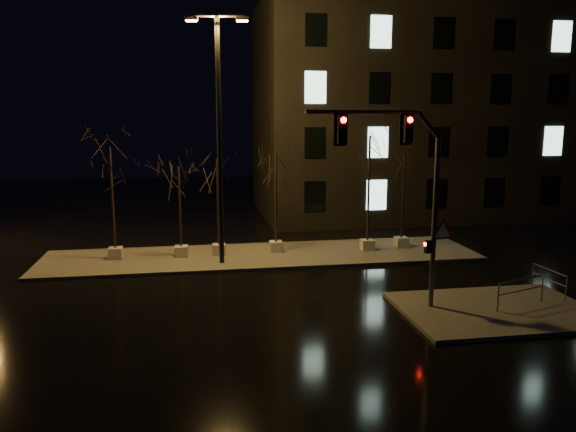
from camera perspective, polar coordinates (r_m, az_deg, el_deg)
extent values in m
plane|color=black|center=(23.08, -0.74, -7.87)|extent=(90.00, 90.00, 0.00)
cube|color=#4F4D47|center=(28.77, -2.59, -4.06)|extent=(22.00, 5.00, 0.15)
cube|color=#4F4D47|center=(22.34, 20.38, -8.95)|extent=(7.00, 5.00, 0.15)
cube|color=black|center=(43.32, 14.27, 10.34)|extent=(25.00, 12.00, 15.00)
cube|color=#B6B3AA|center=(29.16, -17.12, -3.61)|extent=(0.65, 0.65, 0.55)
cylinder|color=black|center=(28.65, -17.40, 1.73)|extent=(0.11, 0.11, 4.95)
cube|color=#B6B3AA|center=(28.75, -10.78, -3.53)|extent=(0.65, 0.65, 0.55)
cylinder|color=black|center=(28.30, -10.93, 0.93)|extent=(0.11, 0.11, 3.98)
cube|color=#B6B3AA|center=(28.83, -7.02, -3.39)|extent=(0.65, 0.65, 0.55)
cylinder|color=black|center=(28.36, -7.13, 1.40)|extent=(0.11, 0.11, 4.32)
cube|color=#B6B3AA|center=(29.25, -1.23, -3.11)|extent=(0.65, 0.65, 0.55)
cylinder|color=black|center=(28.76, -1.25, 2.04)|extent=(0.11, 0.11, 4.76)
cube|color=#B6B3AA|center=(29.90, 8.05, -2.92)|extent=(0.65, 0.65, 0.55)
cylinder|color=black|center=(29.38, 8.20, 2.78)|extent=(0.11, 0.11, 5.44)
cube|color=#B6B3AA|center=(30.84, 11.43, -2.62)|extent=(0.65, 0.65, 0.55)
cylinder|color=black|center=(30.40, 11.60, 1.91)|extent=(0.11, 0.11, 4.38)
cylinder|color=#55575C|center=(21.04, 14.64, -0.79)|extent=(0.19, 0.19, 6.24)
cylinder|color=#55575C|center=(19.19, 7.70, 10.42)|extent=(4.13, 0.83, 0.15)
cube|color=black|center=(20.02, 12.08, 8.64)|extent=(0.35, 0.28, 0.94)
cube|color=black|center=(18.85, 5.49, 8.73)|extent=(0.35, 0.28, 0.94)
cube|color=black|center=(21.09, 14.03, -3.05)|extent=(0.26, 0.22, 0.47)
cone|color=red|center=(21.23, 15.39, -1.58)|extent=(1.07, 0.21, 1.08)
sphere|color=#FF0C07|center=(20.68, 15.11, 9.42)|extent=(0.19, 0.19, 0.19)
cylinder|color=black|center=(26.49, -6.98, 7.28)|extent=(0.23, 0.23, 11.39)
cylinder|color=black|center=(26.81, -7.25, 19.52)|extent=(2.49, 0.51, 0.11)
cube|color=orange|center=(26.93, -9.79, 19.05)|extent=(0.61, 0.40, 0.23)
cube|color=orange|center=(26.69, -4.67, 19.24)|extent=(0.61, 0.40, 0.23)
cylinder|color=#55575C|center=(21.84, 20.56, -7.84)|extent=(0.05, 0.05, 0.98)
cylinder|color=#55575C|center=(23.64, 24.42, -6.75)|extent=(0.05, 0.05, 0.98)
cylinder|color=#55575C|center=(22.58, 22.66, -5.96)|extent=(2.28, 0.81, 0.04)
cylinder|color=#55575C|center=(22.70, 22.59, -7.01)|extent=(2.28, 0.81, 0.04)
cylinder|color=#55575C|center=(24.08, 26.42, -6.70)|extent=(0.05, 0.05, 0.90)
cylinder|color=#55575C|center=(25.59, 23.60, -5.53)|extent=(0.05, 0.05, 0.90)
cylinder|color=#55575C|center=(24.70, 25.05, -4.99)|extent=(0.16, 2.00, 0.04)
cylinder|color=#55575C|center=(24.80, 24.98, -5.88)|extent=(0.16, 2.00, 0.04)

